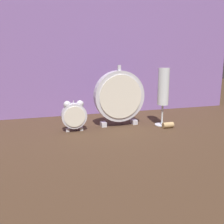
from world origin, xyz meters
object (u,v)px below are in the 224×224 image
object	(u,v)px
alarm_clock_twin_bell	(74,114)
mantel_clock_silver	(119,97)
wine_cork	(167,125)
champagne_flute	(163,90)

from	to	relation	value
alarm_clock_twin_bell	mantel_clock_silver	world-z (taller)	mantel_clock_silver
wine_cork	champagne_flute	bearing A→B (deg)	94.07
alarm_clock_twin_bell	champagne_flute	size ratio (longest dim) A/B	0.50
mantel_clock_silver	champagne_flute	distance (m)	0.17
alarm_clock_twin_bell	wine_cork	bearing A→B (deg)	-9.48
alarm_clock_twin_bell	champagne_flute	xyz separation A→B (m)	(0.35, -0.02, 0.08)
mantel_clock_silver	alarm_clock_twin_bell	bearing A→B (deg)	-171.12
alarm_clock_twin_bell	champagne_flute	bearing A→B (deg)	-3.20
alarm_clock_twin_bell	mantel_clock_silver	bearing A→B (deg)	8.88
mantel_clock_silver	champagne_flute	xyz separation A→B (m)	(0.16, -0.05, 0.02)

